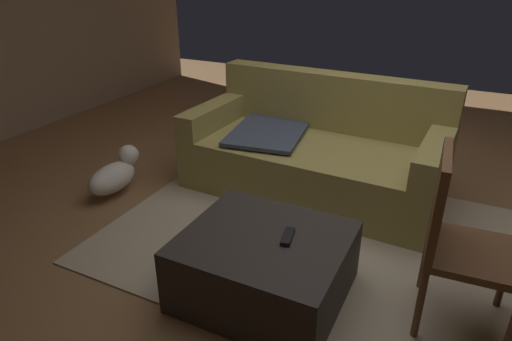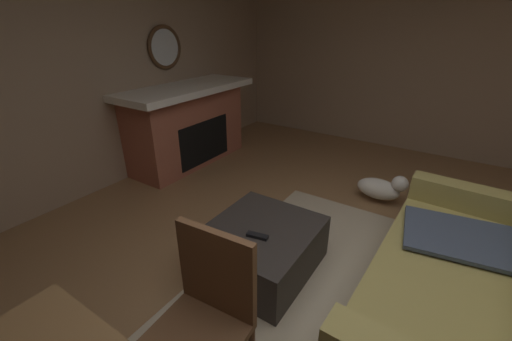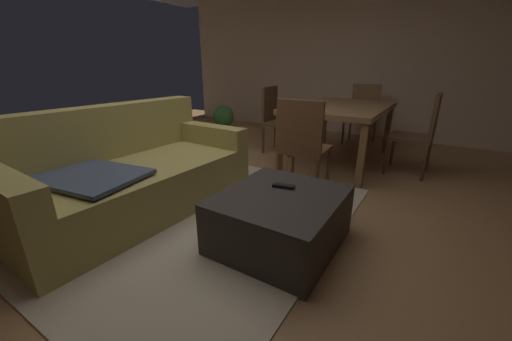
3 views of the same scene
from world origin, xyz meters
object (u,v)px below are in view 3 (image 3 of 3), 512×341
at_px(tv_remote, 284,186).
at_px(dining_chair_north, 276,116).
at_px(dining_chair_south, 421,130).
at_px(ottoman_coffee_table, 280,219).
at_px(dining_table, 341,111).
at_px(dining_chair_west, 302,142).
at_px(dining_chair_east, 363,110).
at_px(couch, 131,175).
at_px(potted_plant, 224,118).

height_order(tv_remote, dining_chair_north, dining_chair_north).
relative_size(tv_remote, dining_chair_north, 0.17).
relative_size(dining_chair_south, dining_chair_north, 1.00).
relative_size(ottoman_coffee_table, dining_chair_north, 0.93).
bearing_deg(dining_table, tv_remote, -173.86).
height_order(ottoman_coffee_table, dining_chair_north, dining_chair_north).
bearing_deg(dining_chair_north, dining_chair_west, -142.19).
xyz_separation_m(dining_table, dining_chair_east, (1.21, -0.00, -0.14)).
xyz_separation_m(ottoman_coffee_table, dining_chair_east, (3.33, 0.25, 0.33)).
bearing_deg(dining_chair_south, couch, 138.42).
bearing_deg(tv_remote, dining_chair_south, -30.58).
bearing_deg(dining_chair_north, couch, 175.16).
relative_size(dining_table, dining_chair_north, 1.76).
distance_m(tv_remote, dining_chair_north, 2.30).
distance_m(couch, dining_chair_west, 1.59).
distance_m(ottoman_coffee_table, dining_chair_north, 2.44).
xyz_separation_m(couch, ottoman_coffee_table, (0.20, -1.38, -0.12)).
bearing_deg(dining_table, dining_chair_south, -90.20).
bearing_deg(dining_chair_east, potted_plant, 106.57).
xyz_separation_m(dining_chair_east, potted_plant, (-0.69, 2.32, -0.23)).
bearing_deg(dining_chair_west, tv_remote, -165.23).
bearing_deg(couch, dining_table, -25.89).
relative_size(dining_table, potted_plant, 3.10).
height_order(dining_chair_south, dining_chair_west, same).
relative_size(dining_chair_west, potted_plant, 1.77).
height_order(ottoman_coffee_table, dining_table, dining_table).
relative_size(couch, dining_table, 1.23).
distance_m(dining_chair_north, potted_plant, 1.50).
bearing_deg(potted_plant, dining_chair_west, -126.69).
xyz_separation_m(couch, dining_table, (2.31, -1.12, 0.36)).
bearing_deg(dining_table, dining_chair_west, -179.70).
height_order(couch, dining_table, couch).
bearing_deg(dining_chair_west, dining_chair_south, -37.37).
xyz_separation_m(dining_chair_south, dining_chair_west, (-1.21, 0.92, 0.00)).
xyz_separation_m(ottoman_coffee_table, dining_chair_west, (0.91, 0.25, 0.33)).
distance_m(dining_chair_east, potted_plant, 2.43).
relative_size(ottoman_coffee_table, dining_chair_south, 0.93).
bearing_deg(ottoman_coffee_table, dining_chair_west, 15.28).
height_order(tv_remote, potted_plant, potted_plant).
relative_size(tv_remote, dining_chair_east, 0.17).
height_order(tv_remote, dining_chair_south, dining_chair_south).
xyz_separation_m(couch, dining_chair_south, (2.31, -2.05, 0.21)).
height_order(dining_chair_east, potted_plant, dining_chair_east).
relative_size(couch, dining_chair_west, 2.16).
relative_size(dining_chair_east, dining_chair_north, 1.00).
xyz_separation_m(tv_remote, dining_table, (2.00, 0.22, 0.27)).
bearing_deg(dining_chair_east, couch, 162.31).
relative_size(couch, dining_chair_north, 2.16).
xyz_separation_m(couch, dining_chair_east, (3.52, -1.12, 0.21)).
bearing_deg(dining_chair_west, ottoman_coffee_table, -164.72).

